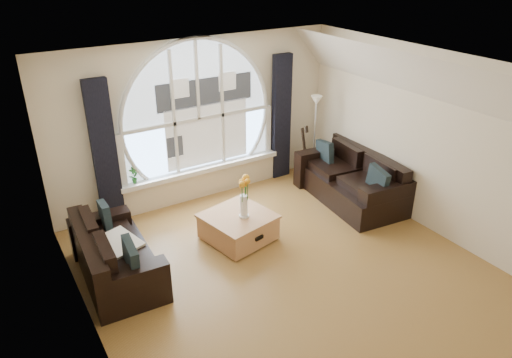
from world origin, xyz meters
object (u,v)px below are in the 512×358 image
sofa_left (116,251)px  vase_flowers (244,193)px  coffee_chest (238,226)px  potted_plant (134,175)px  floor_lamp (314,139)px  guitar (302,151)px  sofa_right (350,179)px

sofa_left → vase_flowers: bearing=-0.7°
coffee_chest → potted_plant: 1.90m
floor_lamp → guitar: floor_lamp is taller
coffee_chest → sofa_right: bearing=-10.7°
sofa_right → floor_lamp: size_ratio=1.19×
coffee_chest → floor_lamp: floor_lamp is taller
guitar → potted_plant: size_ratio=3.80×
floor_lamp → vase_flowers: bearing=-151.9°
sofa_left → guitar: (3.86, 1.18, 0.13)m
vase_flowers → floor_lamp: bearing=28.1°
floor_lamp → sofa_right: bearing=-89.6°
sofa_right → coffee_chest: bearing=-172.7°
floor_lamp → guitar: bearing=137.2°
potted_plant → sofa_right: bearing=-24.4°
floor_lamp → potted_plant: size_ratio=5.73×
coffee_chest → potted_plant: potted_plant is taller
sofa_right → vase_flowers: bearing=-170.6°
vase_flowers → guitar: bearing=33.0°
sofa_right → vase_flowers: 2.21m
sofa_left → guitar: guitar is taller
sofa_right → guitar: guitar is taller
sofa_right → vase_flowers: size_ratio=2.72×
floor_lamp → potted_plant: (-3.24, 0.45, -0.11)m
coffee_chest → guitar: 2.41m
sofa_right → floor_lamp: bearing=96.3°
sofa_right → floor_lamp: 1.10m
guitar → sofa_right: bearing=-91.1°
floor_lamp → sofa_left: bearing=-165.6°
potted_plant → sofa_left: bearing=-117.6°
coffee_chest → sofa_left: bearing=166.7°
guitar → floor_lamp: bearing=-52.0°
sofa_left → potted_plant: potted_plant is taller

